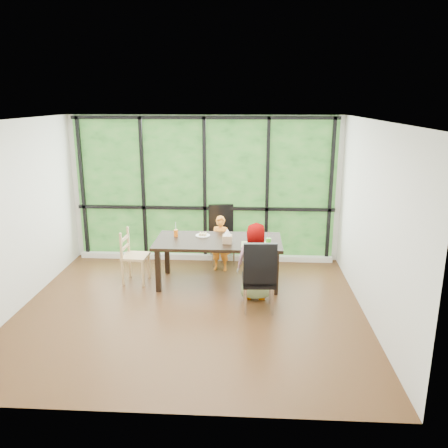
{
  "coord_description": "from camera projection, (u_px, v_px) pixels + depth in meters",
  "views": [
    {
      "loc": [
        0.83,
        -5.95,
        2.97
      ],
      "look_at": [
        0.43,
        0.93,
        1.05
      ],
      "focal_mm": 36.1,
      "sensor_mm": 36.0,
      "label": 1
    }
  ],
  "objects": [
    {
      "name": "crepe_rolls_far",
      "position": [
        203.0,
        234.0,
        7.54
      ],
      "size": [
        0.15,
        0.12,
        0.04
      ],
      "primitive_type": null,
      "color": "tan",
      "rests_on": "plate_far"
    },
    {
      "name": "window_sill",
      "position": [
        205.0,
        257.0,
        8.62
      ],
      "size": [
        4.8,
        0.12,
        0.1
      ],
      "primitive_type": "cube",
      "color": "silver",
      "rests_on": "ground"
    },
    {
      "name": "chair_end_beech",
      "position": [
        135.0,
        256.0,
        7.47
      ],
      "size": [
        0.42,
        0.44,
        0.9
      ],
      "primitive_type": "cube",
      "rotation": [
        0.0,
        0.0,
        1.51
      ],
      "color": "tan",
      "rests_on": "ground"
    },
    {
      "name": "chair_window_leather",
      "position": [
        222.0,
        235.0,
        8.3
      ],
      "size": [
        0.54,
        0.54,
        1.08
      ],
      "primitive_type": "cube",
      "rotation": [
        0.0,
        0.0,
        0.19
      ],
      "color": "black",
      "rests_on": "ground"
    },
    {
      "name": "tissue",
      "position": [
        227.0,
        232.0,
        7.13
      ],
      "size": [
        0.12,
        0.12,
        0.11
      ],
      "primitive_type": "cone",
      "color": "white",
      "rests_on": "tissue_box"
    },
    {
      "name": "crepe_rolls_near",
      "position": [
        253.0,
        243.0,
        7.06
      ],
      "size": [
        0.05,
        0.12,
        0.04
      ],
      "primitive_type": null,
      "color": "tan",
      "rests_on": "plate_near"
    },
    {
      "name": "tissue_box",
      "position": [
        227.0,
        239.0,
        7.17
      ],
      "size": [
        0.15,
        0.15,
        0.13
      ],
      "primitive_type": "cube",
      "color": "tan",
      "rests_on": "dining_table"
    },
    {
      "name": "plate_far",
      "position": [
        203.0,
        235.0,
        7.55
      ],
      "size": [
        0.24,
        0.24,
        0.02
      ],
      "primitive_type": "cylinder",
      "color": "white",
      "rests_on": "dining_table"
    },
    {
      "name": "ground",
      "position": [
        191.0,
        310.0,
        6.56
      ],
      "size": [
        5.0,
        5.0,
        0.0
      ],
      "primitive_type": "plane",
      "color": "black",
      "rests_on": "ground"
    },
    {
      "name": "back_wall",
      "position": [
        205.0,
        189.0,
        8.36
      ],
      "size": [
        5.0,
        0.0,
        5.0
      ],
      "primitive_type": "plane",
      "rotation": [
        1.57,
        0.0,
        0.0
      ],
      "color": "silver",
      "rests_on": "ground"
    },
    {
      "name": "orange_cup",
      "position": [
        176.0,
        233.0,
        7.52
      ],
      "size": [
        0.07,
        0.07,
        0.11
      ],
      "primitive_type": "cylinder",
      "color": "orange",
      "rests_on": "dining_table"
    },
    {
      "name": "chair_interior_leather",
      "position": [
        259.0,
        275.0,
        6.43
      ],
      "size": [
        0.49,
        0.49,
        1.08
      ],
      "primitive_type": "cube",
      "rotation": [
        0.0,
        0.0,
        3.2
      ],
      "color": "black",
      "rests_on": "ground"
    },
    {
      "name": "plate_near",
      "position": [
        253.0,
        245.0,
        7.06
      ],
      "size": [
        0.21,
        0.21,
        0.01
      ],
      "primitive_type": "cylinder",
      "color": "white",
      "rests_on": "dining_table"
    },
    {
      "name": "child_older",
      "position": [
        256.0,
        262.0,
        6.8
      ],
      "size": [
        0.59,
        0.39,
        1.19
      ],
      "primitive_type": "imported",
      "rotation": [
        0.0,
        0.0,
        3.12
      ],
      "color": "slate",
      "rests_on": "ground"
    },
    {
      "name": "green_cup",
      "position": [
        268.0,
        242.0,
        7.02
      ],
      "size": [
        0.08,
        0.08,
        0.13
      ],
      "primitive_type": "cylinder",
      "color": "#49D22C",
      "rests_on": "dining_table"
    },
    {
      "name": "child_toddler",
      "position": [
        221.0,
        243.0,
        7.98
      ],
      "size": [
        0.4,
        0.3,
        0.99
      ],
      "primitive_type": "imported",
      "rotation": [
        0.0,
        0.0,
        -0.17
      ],
      "color": "orange",
      "rests_on": "ground"
    },
    {
      "name": "dining_table",
      "position": [
        218.0,
        262.0,
        7.43
      ],
      "size": [
        2.12,
        1.15,
        0.75
      ],
      "primitive_type": "cube",
      "rotation": [
        0.0,
        0.0,
        0.08
      ],
      "color": "black",
      "rests_on": "ground"
    },
    {
      "name": "placemat",
      "position": [
        255.0,
        244.0,
        7.1
      ],
      "size": [
        0.43,
        0.31,
        0.01
      ],
      "primitive_type": "cube",
      "color": "tan",
      "rests_on": "dining_table"
    },
    {
      "name": "window_mullions",
      "position": [
        205.0,
        190.0,
        8.31
      ],
      "size": [
        4.8,
        0.06,
        2.65
      ],
      "primitive_type": null,
      "color": "black",
      "rests_on": "back_wall"
    },
    {
      "name": "foliage_backdrop",
      "position": [
        205.0,
        189.0,
        8.34
      ],
      "size": [
        4.8,
        0.02,
        2.65
      ],
      "primitive_type": "cube",
      "color": "#194819",
      "rests_on": "back_wall"
    },
    {
      "name": "straw_pink",
      "position": [
        269.0,
        236.0,
        7.0
      ],
      "size": [
        0.01,
        0.04,
        0.2
      ],
      "primitive_type": "cylinder",
      "rotation": [
        0.14,
        0.0,
        0.0
      ],
      "color": "pink",
      "rests_on": "green_cup"
    },
    {
      "name": "straw_white",
      "position": [
        176.0,
        228.0,
        7.49
      ],
      "size": [
        0.01,
        0.04,
        0.2
      ],
      "primitive_type": "cylinder",
      "rotation": [
        0.14,
        0.0,
        0.0
      ],
      "color": "white",
      "rests_on": "orange_cup"
    }
  ]
}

